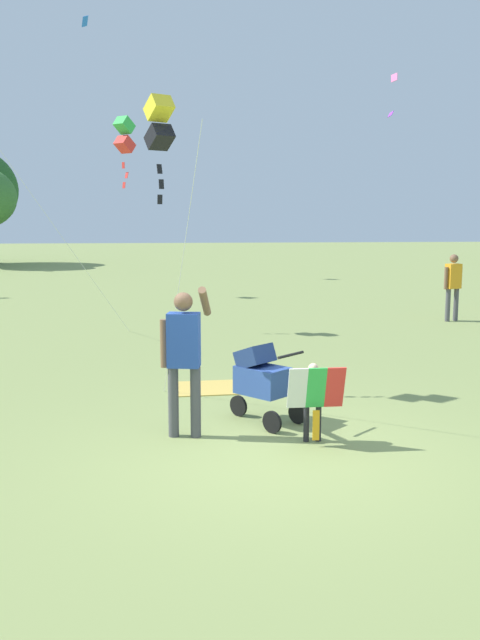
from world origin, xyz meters
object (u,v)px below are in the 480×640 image
child_with_butterfly_kite (314,394)px  picnic_blanket (223,387)px  kite_orange_delta (124,136)px  person_kid_running (453,282)px  person_adult_flyer (184,351)px  kite_adult_black (160,124)px  stroller (261,377)px

child_with_butterfly_kite → picnic_blanket: bearing=108.1°
kite_orange_delta → person_kid_running: bearing=5.6°
kite_orange_delta → person_adult_flyer: bearing=-81.4°
kite_adult_black → kite_orange_delta: bearing=99.1°
person_kid_running → stroller: bearing=-126.1°
stroller → person_kid_running: bearing=53.9°
stroller → picnic_blanket: bearing=101.4°
picnic_blanket → person_kid_running: bearing=45.0°
kite_adult_black → kite_orange_delta: (-0.90, 5.62, 0.45)m
kite_adult_black → kite_orange_delta: 5.71m
child_with_butterfly_kite → kite_adult_black: (-1.80, 2.57, 3.39)m
kite_adult_black → person_kid_running: size_ratio=2.58×
kite_adult_black → stroller: bearing=-52.9°
kite_adult_black → picnic_blanket: 4.07m
child_with_butterfly_kite → kite_adult_black: bearing=125.0°
child_with_butterfly_kite → kite_adult_black: kite_adult_black is taller
person_kid_running → picnic_blanket: bearing=-135.0°
kite_orange_delta → person_kid_running: kite_orange_delta is taller
person_adult_flyer → stroller: person_adult_flyer is taller
person_adult_flyer → kite_adult_black: size_ratio=0.42×
stroller → child_with_butterfly_kite: bearing=-59.5°
stroller → kite_adult_black: kite_adult_black is taller
kite_adult_black → kite_orange_delta: kite_orange_delta is taller
person_adult_flyer → child_with_butterfly_kite: bearing=-13.9°
child_with_butterfly_kite → kite_adult_black: 4.61m
stroller → kite_adult_black: 3.99m
stroller → kite_orange_delta: size_ratio=0.21×
person_adult_flyer → picnic_blanket: 2.63m
stroller → person_kid_running: size_ratio=0.61×
kite_orange_delta → person_kid_running: (8.09, 0.79, -3.42)m
child_with_butterfly_kite → person_kid_running: (5.40, 8.98, 0.41)m
child_with_butterfly_kite → person_adult_flyer: bearing=166.1°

